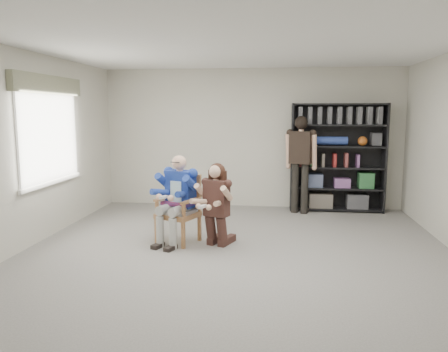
% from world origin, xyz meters
% --- Properties ---
extents(room_shell, '(6.00, 7.00, 2.80)m').
position_xyz_m(room_shell, '(0.00, 0.00, 1.40)').
color(room_shell, beige).
rests_on(room_shell, ground).
extents(floor, '(6.00, 7.00, 0.01)m').
position_xyz_m(floor, '(0.00, 0.00, 0.00)').
color(floor, slate).
rests_on(floor, ground).
extents(window_left, '(0.16, 2.00, 1.75)m').
position_xyz_m(window_left, '(-2.95, 1.00, 1.63)').
color(window_left, white).
rests_on(window_left, room_shell).
extents(armchair, '(0.75, 0.74, 1.01)m').
position_xyz_m(armchair, '(-0.91, 0.82, 0.51)').
color(armchair, brown).
rests_on(armchair, floor).
extents(seated_man, '(0.81, 0.94, 1.32)m').
position_xyz_m(seated_man, '(-0.91, 0.82, 0.66)').
color(seated_man, navy).
rests_on(seated_man, floor).
extents(kneeling_woman, '(0.76, 0.94, 1.21)m').
position_xyz_m(kneeling_woman, '(-0.33, 0.70, 0.60)').
color(kneeling_woman, '#3A2720').
rests_on(kneeling_woman, floor).
extents(bookshelf, '(1.80, 0.38, 2.10)m').
position_xyz_m(bookshelf, '(1.70, 3.28, 1.05)').
color(bookshelf, black).
rests_on(bookshelf, floor).
extents(standing_man, '(0.64, 0.49, 1.85)m').
position_xyz_m(standing_man, '(0.97, 2.98, 0.92)').
color(standing_man, black).
rests_on(standing_man, floor).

